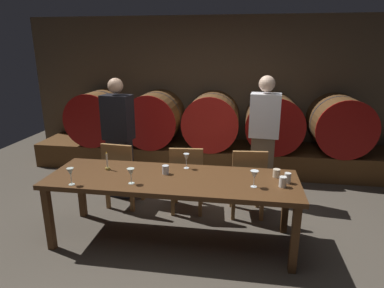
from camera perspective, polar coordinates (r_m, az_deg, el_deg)
name	(u,v)px	position (r m, az deg, el deg)	size (l,w,h in m)	color
ground_plane	(192,245)	(3.63, -0.09, -17.26)	(8.81, 8.81, 0.00)	#4C443A
back_wall	(216,90)	(5.96, 4.29, 9.30)	(6.78, 0.24, 2.53)	brown
barrel_shelf	(213,156)	(5.67, 3.61, -2.15)	(6.10, 0.90, 0.40)	brown
wine_barrel_far_left	(100,116)	(6.00, -15.74, 4.71)	(0.90, 0.93, 0.90)	brown
wine_barrel_left	(155,118)	(5.67, -6.39, 4.54)	(0.90, 0.93, 0.90)	brown
wine_barrel_center	(212,120)	(5.50, 3.52, 4.23)	(0.90, 0.93, 0.90)	brown
wine_barrel_right	(273,122)	(5.50, 13.93, 3.78)	(0.90, 0.93, 0.90)	brown
wine_barrel_far_right	(339,124)	(5.69, 24.28, 3.20)	(0.90, 0.93, 0.90)	#513319
dining_table	(172,183)	(3.41, -3.53, -6.85)	(2.58, 0.82, 0.73)	#4C2D16
chair_left	(122,172)	(4.29, -12.16, -4.72)	(0.44, 0.44, 0.88)	olive
chair_center	(187,176)	(4.06, -0.89, -5.63)	(0.43, 0.43, 0.88)	olive
chair_right	(248,179)	(4.01, 9.72, -6.12)	(0.44, 0.44, 0.88)	olive
guest_left	(119,138)	(4.51, -12.63, 0.96)	(0.41, 0.29, 1.64)	black
guest_right	(263,139)	(4.39, 12.36, 0.89)	(0.40, 0.27, 1.68)	brown
candle_center	(107,165)	(3.68, -14.55, -3.51)	(0.05, 0.05, 0.21)	olive
wine_glass_far_left	(70,173)	(3.37, -20.45, -4.70)	(0.07, 0.07, 0.17)	silver
wine_glass_center_left	(131,173)	(3.25, -10.63, -4.94)	(0.07, 0.07, 0.16)	silver
wine_glass_center_right	(186,158)	(3.58, -0.98, -2.42)	(0.07, 0.07, 0.17)	white
wine_glass_far_right	(254,175)	(3.17, 10.83, -5.35)	(0.08, 0.08, 0.17)	white
cup_far_left	(166,170)	(3.46, -4.63, -4.49)	(0.07, 0.07, 0.09)	silver
cup_center_left	(276,173)	(3.49, 14.53, -4.93)	(0.07, 0.07, 0.08)	beige
cup_center_right	(283,182)	(3.26, 15.56, -6.38)	(0.07, 0.07, 0.10)	white
cup_far_right	(288,178)	(3.36, 16.34, -5.72)	(0.06, 0.06, 0.10)	white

